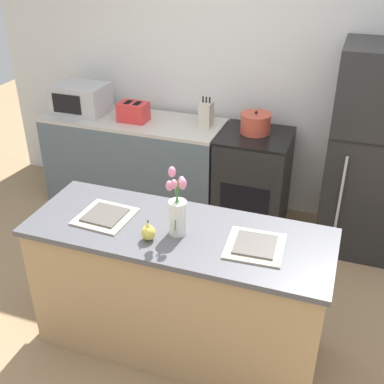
% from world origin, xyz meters
% --- Properties ---
extents(ground_plane, '(10.00, 10.00, 0.00)m').
position_xyz_m(ground_plane, '(0.00, 0.00, 0.00)').
color(ground_plane, '#997A56').
extents(back_wall, '(5.20, 0.08, 2.70)m').
position_xyz_m(back_wall, '(0.00, 2.00, 1.35)').
color(back_wall, silver).
rests_on(back_wall, ground_plane).
extents(kitchen_island, '(1.80, 0.66, 0.90)m').
position_xyz_m(kitchen_island, '(0.00, 0.00, 0.45)').
color(kitchen_island, tan).
rests_on(kitchen_island, ground_plane).
extents(back_counter, '(1.68, 0.60, 0.89)m').
position_xyz_m(back_counter, '(-1.06, 1.60, 0.44)').
color(back_counter, slate).
rests_on(back_counter, ground_plane).
extents(stove_range, '(0.60, 0.61, 0.89)m').
position_xyz_m(stove_range, '(0.10, 1.60, 0.44)').
color(stove_range, black).
rests_on(stove_range, ground_plane).
extents(refrigerator, '(0.68, 0.67, 1.70)m').
position_xyz_m(refrigerator, '(1.05, 1.60, 0.85)').
color(refrigerator, black).
rests_on(refrigerator, ground_plane).
extents(flower_vase, '(0.12, 0.16, 0.40)m').
position_xyz_m(flower_vase, '(0.01, -0.03, 1.05)').
color(flower_vase, silver).
rests_on(flower_vase, kitchen_island).
extents(pear_figurine, '(0.08, 0.08, 0.13)m').
position_xyz_m(pear_figurine, '(-0.12, -0.14, 0.95)').
color(pear_figurine, '#E5CC4C').
rests_on(pear_figurine, kitchen_island).
extents(plate_setting_left, '(0.33, 0.33, 0.02)m').
position_xyz_m(plate_setting_left, '(-0.46, -0.02, 0.91)').
color(plate_setting_left, beige).
rests_on(plate_setting_left, kitchen_island).
extents(plate_setting_right, '(0.33, 0.33, 0.02)m').
position_xyz_m(plate_setting_right, '(0.46, -0.02, 0.91)').
color(plate_setting_right, beige).
rests_on(plate_setting_right, kitchen_island).
extents(toaster, '(0.28, 0.18, 0.17)m').
position_xyz_m(toaster, '(-1.02, 1.56, 0.97)').
color(toaster, red).
rests_on(toaster, back_counter).
extents(cooking_pot, '(0.26, 0.26, 0.19)m').
position_xyz_m(cooking_pot, '(0.08, 1.65, 0.97)').
color(cooking_pot, '#CC4C38').
rests_on(cooking_pot, stove_range).
extents(microwave, '(0.48, 0.37, 0.27)m').
position_xyz_m(microwave, '(-1.58, 1.60, 1.02)').
color(microwave, '#B7BABC').
rests_on(microwave, back_counter).
extents(knife_block, '(0.10, 0.14, 0.27)m').
position_xyz_m(knife_block, '(-0.36, 1.64, 1.00)').
color(knife_block, beige).
rests_on(knife_block, back_counter).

